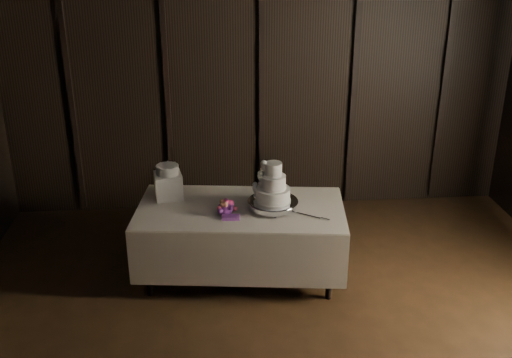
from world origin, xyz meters
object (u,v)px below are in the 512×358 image
(cake_stand, at_px, (273,205))
(bouquet, at_px, (225,208))
(small_cake, at_px, (167,170))
(display_table, at_px, (241,239))
(wedding_cake, at_px, (270,187))
(box_pedestal, at_px, (168,186))

(cake_stand, distance_m, bouquet, 0.46)
(cake_stand, bearing_deg, small_cake, 160.00)
(display_table, xyz_separation_m, cake_stand, (0.31, -0.07, 0.39))
(display_table, distance_m, small_cake, 0.99)
(display_table, relative_size, small_cake, 9.45)
(cake_stand, distance_m, wedding_cake, 0.20)
(wedding_cake, xyz_separation_m, box_pedestal, (-0.98, 0.38, -0.12))
(wedding_cake, bearing_deg, small_cake, 178.13)
(wedding_cake, xyz_separation_m, small_cake, (-0.98, 0.38, 0.05))
(display_table, relative_size, bouquet, 5.71)
(bouquet, relative_size, box_pedestal, 1.41)
(box_pedestal, bearing_deg, small_cake, 0.00)
(wedding_cake, relative_size, small_cake, 1.74)
(cake_stand, bearing_deg, display_table, 167.04)
(cake_stand, height_order, bouquet, bouquet)
(bouquet, xyz_separation_m, box_pedestal, (-0.54, 0.42, 0.07))
(cake_stand, xyz_separation_m, wedding_cake, (-0.03, -0.02, 0.20))
(box_pedestal, distance_m, small_cake, 0.17)
(wedding_cake, height_order, bouquet, wedding_cake)
(wedding_cake, bearing_deg, bouquet, -155.81)
(cake_stand, distance_m, small_cake, 1.10)
(cake_stand, height_order, box_pedestal, box_pedestal)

